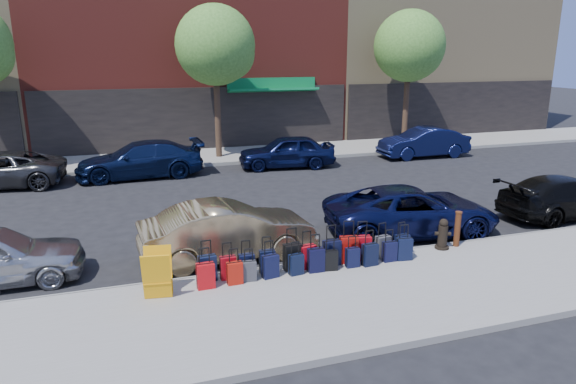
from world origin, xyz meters
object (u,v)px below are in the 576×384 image
object	(u,v)px
tree_center	(218,47)
display_rack	(157,274)
car_far_2	(287,151)
car_far_3	(423,142)
car_near_1	(229,231)
suitcase_front_5	(308,256)
tree_right	(412,48)
car_near_3	(565,197)
fire_hydrant	(443,235)
car_near_2	(411,210)
car_far_1	(140,160)
bollard	(457,228)

from	to	relation	value
tree_center	display_rack	distance (m)	16.07
display_rack	car_far_2	bearing A→B (deg)	69.65
tree_center	car_far_3	size ratio (longest dim) A/B	1.58
tree_center	car_near_1	bearing A→B (deg)	-100.23
suitcase_front_5	tree_right	bearing A→B (deg)	44.38
car_near_3	fire_hydrant	bearing A→B (deg)	102.73
car_far_3	fire_hydrant	bearing A→B (deg)	-28.87
tree_center	car_near_2	world-z (taller)	tree_center
fire_hydrant	car_far_3	xyz separation A→B (m)	(6.74, 11.54, 0.23)
tree_right	car_near_1	size ratio (longest dim) A/B	1.61
car_near_3	car_far_3	size ratio (longest dim) A/B	1.01
tree_right	car_near_1	xyz separation A→B (m)	(-12.81, -12.78, -4.67)
car_near_2	car_far_1	bearing A→B (deg)	44.04
tree_right	car_near_3	xyz separation A→B (m)	(-1.70, -12.71, -4.74)
car_far_2	tree_center	bearing A→B (deg)	-131.74
bollard	display_rack	distance (m)	7.88
car_far_2	car_near_1	bearing A→B (deg)	-18.49
bollard	car_near_2	world-z (taller)	car_near_2
tree_right	bollard	bearing A→B (deg)	-115.85
tree_right	suitcase_front_5	xyz separation A→B (m)	(-11.20, -14.33, -4.97)
suitcase_front_5	display_rack	world-z (taller)	display_rack
tree_right	car_far_3	size ratio (longest dim) A/B	1.58
bollard	display_rack	world-z (taller)	display_rack
bollard	car_near_3	size ratio (longest dim) A/B	0.21
car_near_1	car_near_2	distance (m)	5.50
display_rack	car_near_3	bearing A→B (deg)	18.10
fire_hydrant	car_near_2	world-z (taller)	car_near_2
suitcase_front_5	car_near_3	bearing A→B (deg)	2.07
tree_center	tree_right	bearing A→B (deg)	0.00
tree_center	car_near_1	xyz separation A→B (m)	(-2.31, -12.78, -4.67)
car_near_3	car_far_3	bearing A→B (deg)	-8.65
car_near_2	suitcase_front_5	bearing A→B (deg)	121.81
car_near_2	car_far_3	world-z (taller)	car_far_3
tree_center	tree_right	world-z (taller)	same
display_rack	car_far_3	bearing A→B (deg)	49.64
fire_hydrant	display_rack	distance (m)	7.41
bollard	car_near_1	xyz separation A→B (m)	(-5.92, 1.44, 0.09)
suitcase_front_5	car_near_1	size ratio (longest dim) A/B	0.21
display_rack	car_far_2	size ratio (longest dim) A/B	0.24
tree_right	bollard	size ratio (longest dim) A/B	7.51
tree_center	car_near_2	xyz separation A→B (m)	(3.19, -12.58, -4.71)
tree_right	bollard	world-z (taller)	tree_right
tree_center	car_far_3	bearing A→B (deg)	-15.36
fire_hydrant	car_near_2	size ratio (longest dim) A/B	0.16
display_rack	tree_right	bearing A→B (deg)	54.22
display_rack	car_near_1	size ratio (longest dim) A/B	0.23
car_near_1	car_near_3	size ratio (longest dim) A/B	0.97
tree_center	car_far_1	size ratio (longest dim) A/B	1.37
bollard	car_far_3	bearing A→B (deg)	61.41
tree_right	car_near_2	bearing A→B (deg)	-120.15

